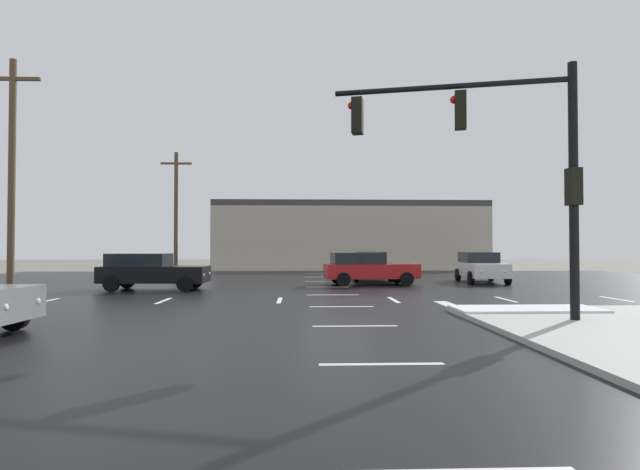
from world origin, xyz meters
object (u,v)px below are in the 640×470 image
at_px(sedan_white, 480,266).
at_px(utility_pole_far, 12,171).
at_px(sedan_red, 368,268).
at_px(utility_pole_distant, 176,210).
at_px(sedan_black, 151,271).
at_px(sedan_blue, 371,265).
at_px(traffic_signal_mast, 503,149).

bearing_deg(sedan_white, utility_pole_far, -70.34).
bearing_deg(sedan_red, utility_pole_far, -170.64).
relative_size(sedan_red, utility_pole_distant, 0.54).
xyz_separation_m(sedan_red, utility_pole_distant, (-12.19, 12.27, 3.70)).
height_order(sedan_white, utility_pole_distant, utility_pole_distant).
relative_size(sedan_red, sedan_white, 1.00).
xyz_separation_m(sedan_white, utility_pole_distant, (-18.39, 10.60, 3.70)).
relative_size(sedan_black, sedan_white, 0.99).
bearing_deg(sedan_white, sedan_black, -69.76).
relative_size(sedan_red, sedan_blue, 1.01).
relative_size(sedan_white, utility_pole_far, 0.49).
bearing_deg(sedan_blue, sedan_black, -55.11).
height_order(traffic_signal_mast, sedan_blue, traffic_signal_mast).
height_order(utility_pole_far, utility_pole_distant, utility_pole_far).
distance_m(sedan_black, sedan_blue, 12.28).
distance_m(sedan_white, sedan_blue, 5.92).
bearing_deg(traffic_signal_mast, sedan_white, -92.55).
height_order(sedan_blue, utility_pole_distant, utility_pole_distant).
relative_size(sedan_blue, utility_pole_far, 0.48).
bearing_deg(utility_pole_distant, traffic_signal_mast, -61.01).
bearing_deg(utility_pole_far, sedan_red, 14.17).
relative_size(utility_pole_far, utility_pole_distant, 1.10).
bearing_deg(utility_pole_far, traffic_signal_mast, -28.23).
xyz_separation_m(sedan_blue, utility_pole_far, (-15.76, -7.63, 4.15)).
xyz_separation_m(traffic_signal_mast, utility_pole_far, (-16.79, 9.01, 0.69)).
distance_m(sedan_black, utility_pole_distant, 15.53).
bearing_deg(utility_pole_distant, sedan_blue, -33.28).
bearing_deg(sedan_black, sedan_red, 17.20).
distance_m(utility_pole_far, utility_pole_distant, 16.34).
bearing_deg(utility_pole_far, utility_pole_distant, 79.84).
bearing_deg(utility_pole_far, sedan_black, 12.71).
bearing_deg(utility_pole_far, sedan_white, 14.45).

